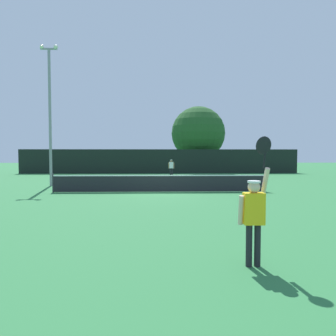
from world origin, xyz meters
TOP-DOWN VIEW (x-y plane):
  - ground_plane at (0.00, 0.00)m, footprint 120.00×120.00m
  - tennis_net at (0.00, 0.00)m, footprint 11.94×0.08m
  - perimeter_fence at (0.00, 16.88)m, footprint 30.91×0.12m
  - player_serving at (1.71, -11.34)m, footprint 0.68×0.39m
  - player_receiving at (1.08, 11.74)m, footprint 0.57×0.24m
  - tennis_ball at (-2.42, 1.91)m, footprint 0.07×0.07m
  - light_pole at (-7.33, 3.70)m, footprint 1.18×0.28m
  - large_tree at (4.79, 20.84)m, footprint 6.61×6.61m
  - parked_car_near at (2.09, 25.40)m, footprint 2.23×4.34m
  - parked_car_mid at (6.75, 24.00)m, footprint 2.47×4.43m
  - parked_car_far at (10.03, 25.34)m, footprint 2.29×4.36m

SIDE VIEW (x-z plane):
  - ground_plane at x=0.00m, z-range 0.00..0.00m
  - tennis_ball at x=-2.42m, z-range 0.00..0.07m
  - tennis_net at x=0.00m, z-range -0.02..1.05m
  - parked_car_near at x=2.09m, z-range -0.07..1.62m
  - parked_car_mid at x=6.75m, z-range -0.07..1.62m
  - parked_car_far at x=10.03m, z-range -0.07..1.62m
  - player_receiving at x=1.08m, z-range 0.18..1.78m
  - player_serving at x=1.71m, z-range -0.16..2.30m
  - perimeter_fence at x=0.00m, z-range 0.00..2.67m
  - large_tree at x=4.79m, z-range 0.70..8.73m
  - light_pole at x=-7.33m, z-range 0.58..9.92m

